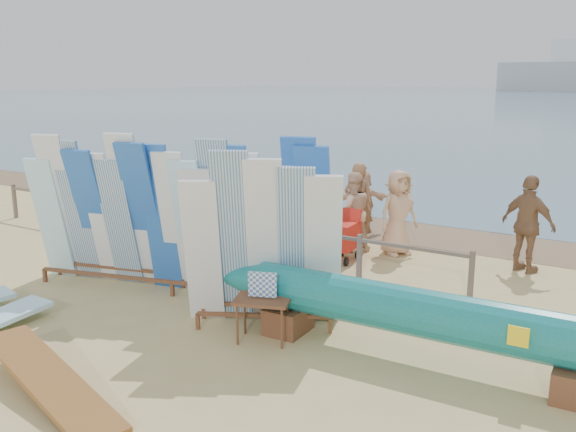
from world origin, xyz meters
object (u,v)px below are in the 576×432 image
Objects in this scene: beachgoer_4 at (205,184)px; beachgoer_9 at (398,212)px; beachgoer_2 at (161,194)px; beachgoer_6 at (398,213)px; vendor_table at (263,318)px; flat_board_c at (51,396)px; outrigger_canoe at (417,315)px; side_surfboard_rack at (264,248)px; beachgoer_0 at (132,180)px; beach_chair_right at (255,233)px; beachgoer_7 at (358,205)px; beachgoer_8 at (352,212)px; main_surfboard_rack at (176,222)px; beachgoer_10 at (528,224)px; beachgoer_5 at (362,201)px; beachgoer_extra_1 at (122,171)px; stroller at (345,241)px; beach_chair_left at (249,237)px.

beachgoer_9 is (5.28, 0.07, -0.13)m from beachgoer_4.
beachgoer_4 is 1.60m from beachgoer_2.
beachgoer_2 is at bearing 133.97° from beachgoer_6.
flat_board_c is at bearing -136.15° from vendor_table.
vendor_table reaches higher than outrigger_canoe.
side_surfboard_rack is 1.46× the size of beachgoer_0.
beachgoer_2 is (-5.55, 3.88, 0.59)m from vendor_table.
beach_chair_right is 2.37m from beachgoer_7.
side_surfboard_rack is 6.28m from beachgoer_2.
beachgoer_8 is at bearing 79.27° from beachgoer_4.
beachgoer_4 is at bearing 145.04° from outrigger_canoe.
beachgoer_8 is (-0.69, 4.36, -0.35)m from side_surfboard_rack.
main_surfboard_rack reaches higher than vendor_table.
beachgoer_4 is at bearing -71.26° from beachgoer_0.
beachgoer_10 is (4.86, 4.34, -0.31)m from main_surfboard_rack.
side_surfboard_rack is 6.05m from beachgoer_5.
beachgoer_0 is at bearing 120.28° from side_surfboard_rack.
beachgoer_6 is at bearing 83.12° from beachgoer_4.
main_surfboard_rack is 6.83m from beachgoer_0.
beach_chair_right is (-0.64, 3.23, -0.98)m from main_surfboard_rack.
main_surfboard_rack is 2.92× the size of beachgoer_10.
beachgoer_7 is at bearing 94.33° from beachgoer_9.
flat_board_c is 11.97m from beachgoer_extra_1.
stroller is at bearing 9.31° from flat_board_c.
beachgoer_extra_1 is (-8.08, 8.78, 0.89)m from flat_board_c.
main_surfboard_rack reaches higher than beachgoer_0.
beachgoer_7 reaches higher than beachgoer_5.
vendor_table is 0.54× the size of beachgoer_10.
vendor_table is at bearing -114.21° from beachgoer_0.
beachgoer_extra_1 is 1.10× the size of beachgoer_9.
stroller is (2.21, 0.19, 0.18)m from beach_chair_left.
beachgoer_6 reaches higher than beach_chair_right.
beachgoer_5 is (-0.23, 8.96, 0.77)m from flat_board_c.
beach_chair_right is at bearing 33.79° from beachgoer_10.
beachgoer_8 is 1.06× the size of beachgoer_9.
outrigger_canoe is 10.83m from beachgoer_0.
beachgoer_9 is at bearing 104.03° from beachgoer_5.
beachgoer_4 is at bearing 71.80° from beachgoer_9.
stroller reaches higher than beach_chair_right.
beachgoer_0 is at bearing -3.38° from beachgoer_7.
flat_board_c is 1.45× the size of beachgoer_10.
beachgoer_10 is 2.54m from beachgoer_6.
vendor_table is 5.83m from beachgoer_10.
beachgoer_extra_1 is at bearing 151.72° from outrigger_canoe.
beach_chair_right is (-0.04, 0.27, 0.03)m from beach_chair_left.
beachgoer_2 is 0.99× the size of beachgoer_7.
stroller is at bearing 176.66° from beachgoer_6.
beachgoer_4 is 4.51m from beachgoer_7.
beachgoer_9 reaches higher than beachgoer_5.
main_surfboard_rack is 3.86m from flat_board_c.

